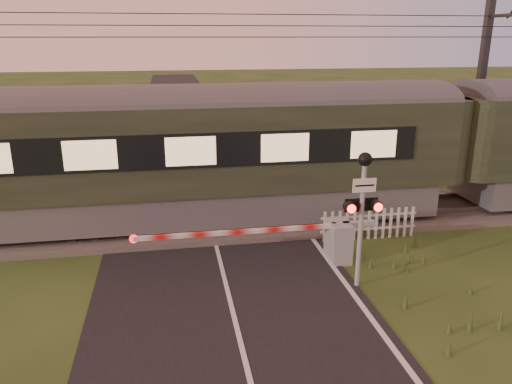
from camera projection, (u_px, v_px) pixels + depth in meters
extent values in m
plane|color=#263A16|center=(242.00, 350.00, 9.17)|extent=(160.00, 160.00, 0.00)
cube|color=black|center=(242.00, 350.00, 9.17)|extent=(6.00, 140.00, 0.02)
cube|color=#47423D|center=(211.00, 223.00, 15.26)|extent=(140.00, 3.40, 0.24)
cube|color=slate|center=(213.00, 225.00, 14.53)|extent=(140.00, 0.08, 0.14)
cube|color=slate|center=(209.00, 209.00, 15.88)|extent=(140.00, 0.08, 0.14)
cube|color=#2D2116|center=(211.00, 219.00, 15.22)|extent=(0.24, 2.20, 0.06)
cylinder|color=black|center=(206.00, 37.00, 13.36)|extent=(120.00, 0.02, 0.02)
cylinder|color=black|center=(204.00, 37.00, 13.92)|extent=(120.00, 0.02, 0.02)
cylinder|color=black|center=(205.00, 14.00, 13.46)|extent=(120.00, 0.02, 0.02)
cylinder|color=black|center=(205.00, 26.00, 13.55)|extent=(120.00, 0.02, 0.02)
cube|color=slate|center=(103.00, 205.00, 14.52)|extent=(19.69, 2.61, 0.98)
cube|color=#242C1D|center=(98.00, 148.00, 14.01)|extent=(20.51, 2.83, 2.44)
cylinder|color=#4C4C4F|center=(94.00, 104.00, 13.64)|extent=(20.51, 0.99, 0.99)
cube|color=#FFD893|center=(90.00, 155.00, 12.60)|extent=(17.64, 0.04, 0.76)
cube|color=gray|center=(338.00, 241.00, 12.72)|extent=(0.52, 0.80, 1.03)
cylinder|color=gray|center=(333.00, 242.00, 12.70)|extent=(0.11, 0.11, 1.03)
cube|color=gray|center=(359.00, 224.00, 12.68)|extent=(0.85, 0.15, 0.15)
cube|color=red|center=(237.00, 232.00, 12.16)|extent=(4.93, 0.10, 0.10)
cylinder|color=red|center=(134.00, 239.00, 11.75)|extent=(0.21, 0.04, 0.21)
cylinder|color=gray|center=(360.00, 228.00, 11.12)|extent=(0.11, 0.11, 2.88)
cube|color=white|center=(364.00, 185.00, 10.76)|extent=(0.53, 0.03, 0.31)
sphere|color=black|center=(365.00, 159.00, 10.65)|extent=(0.31, 0.31, 0.31)
cube|color=black|center=(362.00, 205.00, 10.96)|extent=(0.72, 0.06, 0.06)
cylinder|color=#FF140C|center=(352.00, 209.00, 10.74)|extent=(0.19, 0.02, 0.19)
cylinder|color=#FF140C|center=(378.00, 207.00, 10.85)|extent=(0.19, 0.02, 0.19)
cube|color=black|center=(361.00, 205.00, 11.01)|extent=(0.77, 0.02, 0.31)
cube|color=silver|center=(368.00, 229.00, 14.16)|extent=(2.83, 0.04, 0.06)
cube|color=silver|center=(369.00, 216.00, 14.04)|extent=(2.83, 0.04, 0.06)
cube|color=#2D2D30|center=(480.00, 84.00, 17.96)|extent=(0.24, 0.24, 7.73)
cube|color=#2D2D30|center=(511.00, 15.00, 16.19)|extent=(0.11, 2.40, 0.11)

